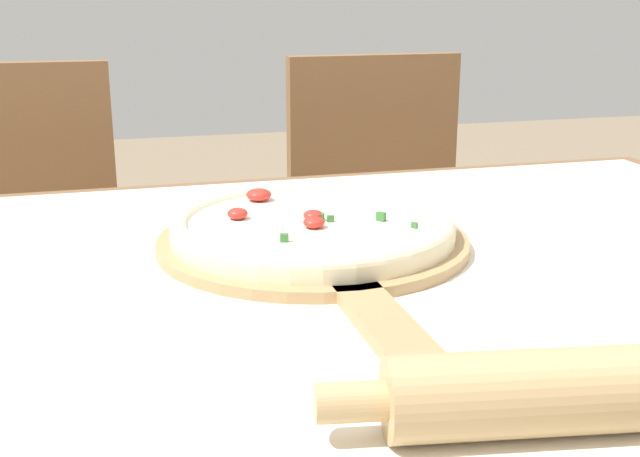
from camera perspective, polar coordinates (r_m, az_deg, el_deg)
name	(u,v)px	position (r m, az deg, el deg)	size (l,w,h in m)	color
dining_table	(294,364)	(0.86, -1.86, -9.64)	(1.43, 0.90, 0.73)	brown
towel_cloth	(293,275)	(0.82, -1.92, -3.33)	(1.35, 0.82, 0.00)	white
pizza_peel	(319,248)	(0.88, -0.10, -1.40)	(0.35, 0.55, 0.01)	tan
pizza	(313,225)	(0.89, -0.53, 0.22)	(0.32, 0.32, 0.03)	beige
rolling_pin	(622,388)	(0.57, 20.71, -10.58)	(0.40, 0.11, 0.06)	tan
chair_left	(20,264)	(1.64, -20.56, -2.39)	(0.41, 0.41, 0.88)	brown
chair_right	(386,235)	(1.72, 4.68, -0.44)	(0.40, 0.40, 0.88)	brown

